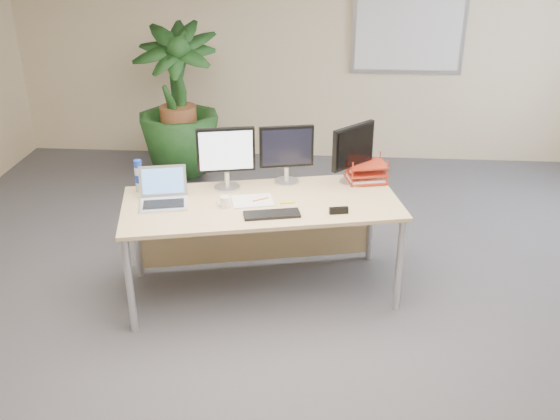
# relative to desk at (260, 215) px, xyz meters

# --- Properties ---
(floor) EXTENTS (8.00, 8.00, 0.00)m
(floor) POSITION_rel_desk_xyz_m (0.21, -0.92, -0.63)
(floor) COLOR #4B4B50
(floor) RESTS_ON ground
(back_wall) EXTENTS (7.00, 0.04, 2.70)m
(back_wall) POSITION_rel_desk_xyz_m (0.21, 3.08, 0.72)
(back_wall) COLOR beige
(back_wall) RESTS_ON floor
(whiteboard) EXTENTS (1.30, 0.04, 0.95)m
(whiteboard) POSITION_rel_desk_xyz_m (1.41, 3.04, 0.92)
(whiteboard) COLOR #B7B7BC
(whiteboard) RESTS_ON back_wall
(desk) EXTENTS (2.24, 1.32, 0.81)m
(desk) POSITION_rel_desk_xyz_m (0.00, 0.00, 0.00)
(desk) COLOR #D6B97E
(desk) RESTS_ON floor
(floor_plant) EXTENTS (0.84, 0.84, 1.50)m
(floor_plant) POSITION_rel_desk_xyz_m (-1.12, 2.10, 0.12)
(floor_plant) COLOR #143715
(floor_plant) RESTS_ON floor
(monitor_left) EXTENTS (0.45, 0.21, 0.50)m
(monitor_left) POSITION_rel_desk_xyz_m (-0.27, 0.11, 0.46)
(monitor_left) COLOR silver
(monitor_left) RESTS_ON desk
(monitor_right) EXTENTS (0.43, 0.20, 0.48)m
(monitor_right) POSITION_rel_desk_xyz_m (0.19, 0.26, 0.45)
(monitor_right) COLOR silver
(monitor_right) RESTS_ON desk
(monitor_dark) EXTENTS (0.33, 0.34, 0.49)m
(monitor_dark) POSITION_rel_desk_xyz_m (0.72, 0.30, 0.45)
(monitor_dark) COLOR silver
(monitor_dark) RESTS_ON desk
(laptop) EXTENTS (0.42, 0.38, 0.26)m
(laptop) POSITION_rel_desk_xyz_m (-0.71, -0.18, 0.23)
(laptop) COLOR silver
(laptop) RESTS_ON desk
(keyboard) EXTENTS (0.43, 0.22, 0.02)m
(keyboard) POSITION_rel_desk_xyz_m (0.13, -0.35, 0.18)
(keyboard) COLOR black
(keyboard) RESTS_ON desk
(coffee_mug) EXTENTS (0.11, 0.07, 0.08)m
(coffee_mug) POSITION_rel_desk_xyz_m (-0.24, -0.23, 0.21)
(coffee_mug) COLOR white
(coffee_mug) RESTS_ON desk
(spiral_notebook) EXTENTS (0.35, 0.30, 0.01)m
(spiral_notebook) POSITION_rel_desk_xyz_m (-0.04, -0.12, 0.18)
(spiral_notebook) COLOR white
(spiral_notebook) RESTS_ON desk
(orange_pen) EXTENTS (0.11, 0.08, 0.01)m
(orange_pen) POSITION_rel_desk_xyz_m (0.02, -0.11, 0.19)
(orange_pen) COLOR #D95218
(orange_pen) RESTS_ON spiral_notebook
(yellow_highlighter) EXTENTS (0.11, 0.04, 0.02)m
(yellow_highlighter) POSITION_rel_desk_xyz_m (0.23, -0.13, 0.18)
(yellow_highlighter) COLOR yellow
(yellow_highlighter) RESTS_ON desk
(water_bottle) EXTENTS (0.07, 0.07, 0.26)m
(water_bottle) POSITION_rel_desk_xyz_m (-0.95, 0.01, 0.30)
(water_bottle) COLOR silver
(water_bottle) RESTS_ON desk
(letter_tray) EXTENTS (0.36, 0.30, 0.15)m
(letter_tray) POSITION_rel_desk_xyz_m (0.84, 0.35, 0.24)
(letter_tray) COLOR #A62914
(letter_tray) RESTS_ON desk
(stapler) EXTENTS (0.14, 0.07, 0.05)m
(stapler) POSITION_rel_desk_xyz_m (0.61, -0.28, 0.20)
(stapler) COLOR black
(stapler) RESTS_ON desk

